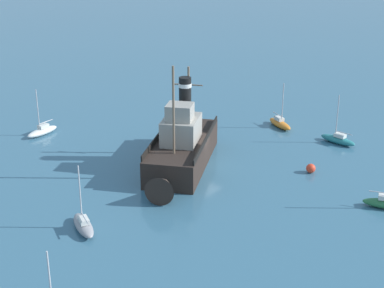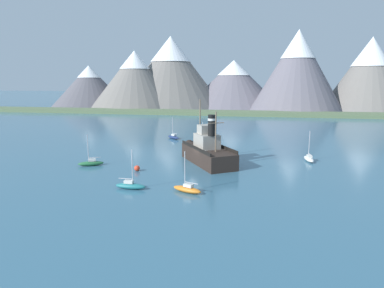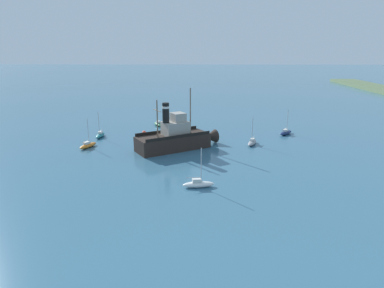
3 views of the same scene
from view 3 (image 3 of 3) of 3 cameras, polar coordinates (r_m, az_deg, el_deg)
name	(u,v)px [view 3 (image 3 of 3)]	position (r m, az deg, el deg)	size (l,w,h in m)	color
ground_plane	(165,147)	(58.03, -4.46, -0.47)	(600.00, 600.00, 0.00)	#38667F
old_tugboat	(176,138)	(56.37, -2.64, 1.00)	(10.38, 14.05, 9.90)	#2D231E
sailboat_teal	(100,135)	(66.34, -15.05, 1.47)	(3.84, 1.25, 4.90)	#23757A
sailboat_navy	(286,132)	(68.46, 15.36, 1.88)	(3.53, 3.39, 4.90)	navy
sailboat_white	(198,184)	(41.27, 1.08, -6.65)	(1.64, 3.92, 4.90)	white
sailboat_orange	(88,145)	(59.90, -16.95, -0.18)	(3.92, 2.53, 4.90)	orange
sailboat_grey	(252,142)	(59.97, 10.00, 0.29)	(3.93, 2.49, 4.90)	gray
sailboat_green	(158,124)	(73.83, -5.68, 3.36)	(3.91, 2.62, 4.90)	#286B3D
mooring_buoy	(144,133)	(66.38, -7.98, 1.86)	(0.83, 0.83, 0.83)	red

